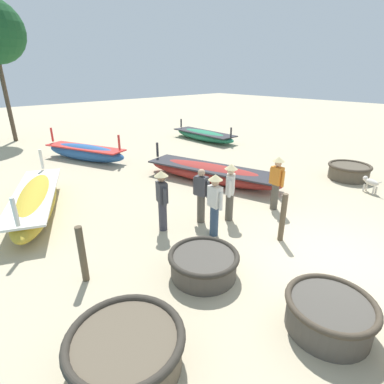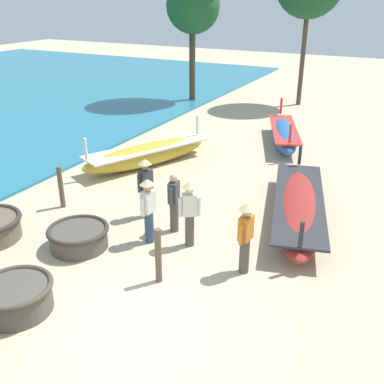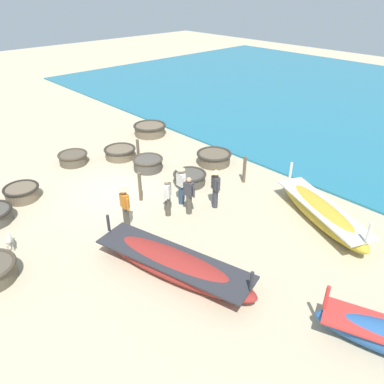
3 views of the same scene
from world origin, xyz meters
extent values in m
plane|color=#BCAD8C|center=(0.00, 0.00, 0.00)|extent=(80.00, 80.00, 0.00)
cylinder|color=#4C473F|center=(-2.66, 1.61, 0.24)|extent=(1.37, 1.37, 0.48)
torus|color=#332D26|center=(-2.66, 1.61, 0.48)|extent=(1.47, 1.47, 0.11)
cylinder|color=brown|center=(-4.94, 0.88, 0.26)|extent=(1.58, 1.58, 0.53)
torus|color=#332D26|center=(-4.94, 0.88, 0.53)|extent=(1.71, 1.71, 0.13)
cylinder|color=#4C473F|center=(-2.16, -0.78, 0.27)|extent=(1.34, 1.34, 0.54)
torus|color=#42382B|center=(-2.16, -0.78, 0.54)|extent=(1.44, 1.44, 0.11)
cylinder|color=brown|center=(5.87, 2.01, 0.27)|extent=(1.49, 1.49, 0.53)
torus|color=#42382B|center=(5.87, 2.01, 0.53)|extent=(1.61, 1.61, 0.12)
ellipsoid|color=#285693|center=(-0.60, 11.67, 0.38)|extent=(2.51, 4.57, 0.76)
cube|color=red|center=(-0.60, 11.67, 0.63)|extent=(2.41, 4.25, 0.06)
cylinder|color=red|center=(-1.36, 13.62, 1.06)|extent=(0.10, 0.10, 0.69)
cylinder|color=red|center=(0.15, 9.72, 1.06)|extent=(0.10, 0.10, 0.69)
ellipsoid|color=maroon|center=(1.63, 5.51, 0.33)|extent=(2.66, 5.73, 0.67)
cube|color=#2D2D33|center=(1.63, 5.51, 0.55)|extent=(2.59, 5.31, 0.06)
cylinder|color=#2D2D33|center=(0.96, 8.00, 0.92)|extent=(0.10, 0.10, 0.60)
cylinder|color=#2D2D33|center=(2.30, 3.03, 0.92)|extent=(0.10, 0.10, 0.60)
ellipsoid|color=#237551|center=(6.73, 10.99, 0.30)|extent=(1.32, 4.75, 0.59)
cube|color=#2D2D33|center=(6.73, 10.99, 0.48)|extent=(1.36, 4.38, 0.06)
cylinder|color=#2D2D33|center=(6.77, 13.17, 0.81)|extent=(0.10, 0.10, 0.53)
cylinder|color=#2D2D33|center=(6.70, 8.81, 0.81)|extent=(0.10, 0.10, 0.53)
ellipsoid|color=gold|center=(-4.22, 7.13, 0.39)|extent=(3.04, 4.97, 0.77)
cube|color=silver|center=(-4.22, 7.13, 0.63)|extent=(2.91, 4.62, 0.06)
cylinder|color=silver|center=(-3.27, 9.22, 1.07)|extent=(0.10, 0.10, 0.70)
cylinder|color=silver|center=(-5.17, 5.05, 1.07)|extent=(0.10, 0.10, 0.70)
cylinder|color=#4C473D|center=(-0.33, 2.91, 0.41)|extent=(0.22, 0.22, 0.82)
cube|color=silver|center=(-0.33, 2.91, 1.09)|extent=(0.40, 0.37, 0.54)
sphere|color=#DBB28E|center=(-0.33, 2.91, 1.47)|extent=(0.20, 0.20, 0.20)
cylinder|color=silver|center=(-0.15, 3.03, 1.04)|extent=(0.09, 0.09, 0.48)
cylinder|color=silver|center=(-0.52, 2.79, 1.04)|extent=(0.09, 0.09, 0.48)
cone|color=#D1BC84|center=(-0.33, 2.91, 1.60)|extent=(0.36, 0.36, 0.14)
cylinder|color=#383842|center=(-2.08, 3.73, 0.41)|extent=(0.22, 0.22, 0.82)
cube|color=#3D3D42|center=(-2.08, 3.73, 1.09)|extent=(0.31, 0.39, 0.54)
sphere|color=#A37556|center=(-2.08, 3.73, 1.47)|extent=(0.20, 0.20, 0.20)
cylinder|color=#3D3D42|center=(-2.01, 3.94, 1.04)|extent=(0.09, 0.09, 0.48)
cylinder|color=#3D3D42|center=(-2.14, 3.52, 1.04)|extent=(0.09, 0.09, 0.48)
cone|color=#D1BC84|center=(-2.08, 3.73, 1.60)|extent=(0.36, 0.36, 0.14)
cylinder|color=#2D425B|center=(-1.28, 2.61, 0.41)|extent=(0.22, 0.22, 0.82)
cube|color=silver|center=(-1.28, 2.61, 1.09)|extent=(0.24, 0.35, 0.54)
sphere|color=tan|center=(-1.28, 2.61, 1.47)|extent=(0.20, 0.20, 0.20)
cylinder|color=silver|center=(-1.30, 2.39, 1.04)|extent=(0.09, 0.09, 0.48)
cylinder|color=silver|center=(-1.27, 2.83, 1.04)|extent=(0.09, 0.09, 0.48)
cone|color=#D1BC84|center=(-1.28, 2.61, 1.60)|extent=(0.36, 0.36, 0.14)
cylinder|color=#4C473D|center=(-1.01, 3.37, 0.41)|extent=(0.22, 0.22, 0.82)
cube|color=#3D3D42|center=(-1.01, 3.37, 1.09)|extent=(0.28, 0.38, 0.54)
sphere|color=tan|center=(-1.01, 3.37, 1.47)|extent=(0.20, 0.20, 0.20)
cylinder|color=#3D3D42|center=(-0.97, 3.15, 1.04)|extent=(0.09, 0.09, 0.48)
cylinder|color=#3D3D42|center=(-1.05, 3.58, 1.04)|extent=(0.09, 0.09, 0.48)
cylinder|color=#4C473D|center=(1.25, 2.44, 0.41)|extent=(0.22, 0.22, 0.82)
cube|color=orange|center=(1.25, 2.44, 1.09)|extent=(0.25, 0.36, 0.54)
sphere|color=tan|center=(1.25, 2.44, 1.47)|extent=(0.20, 0.20, 0.20)
cylinder|color=orange|center=(1.27, 2.66, 1.04)|extent=(0.09, 0.09, 0.48)
cylinder|color=orange|center=(1.23, 2.22, 1.04)|extent=(0.09, 0.09, 0.48)
cone|color=#D1BC84|center=(1.25, 2.44, 1.60)|extent=(0.36, 0.36, 0.14)
ellipsoid|color=beige|center=(4.88, 0.88, 0.39)|extent=(0.36, 0.56, 0.22)
sphere|color=beige|center=(4.96, 1.12, 0.46)|extent=(0.18, 0.18, 0.18)
cylinder|color=beige|center=(4.80, 0.65, 0.45)|extent=(0.10, 0.21, 0.16)
cylinder|color=beige|center=(4.88, 1.08, 0.14)|extent=(0.06, 0.06, 0.28)
cylinder|color=beige|center=(5.01, 1.03, 0.14)|extent=(0.06, 0.06, 0.28)
cylinder|color=beige|center=(4.76, 0.74, 0.14)|extent=(0.06, 0.06, 0.28)
cylinder|color=beige|center=(4.89, 0.69, 0.14)|extent=(0.06, 0.06, 0.28)
cylinder|color=brown|center=(-4.54, 3.14, 0.62)|extent=(0.14, 0.14, 1.23)
cylinder|color=brown|center=(-0.23, 1.29, 0.63)|extent=(0.14, 0.14, 1.26)
cylinder|color=#4C3D2D|center=(-1.88, 18.77, 2.42)|extent=(0.24, 0.24, 4.83)
camera|label=1|loc=(-6.37, -2.03, 3.98)|focal=28.00mm
camera|label=2|loc=(4.03, -5.49, 5.67)|focal=42.00mm
camera|label=3|loc=(7.23, 12.40, 7.96)|focal=35.00mm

